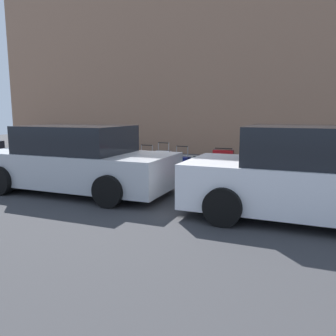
{
  "coord_description": "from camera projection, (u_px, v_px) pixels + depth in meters",
  "views": [
    {
      "loc": [
        -4.43,
        7.68,
        1.83
      ],
      "look_at": [
        -1.13,
        0.66,
        0.56
      ],
      "focal_mm": 36.6,
      "sensor_mm": 36.0,
      "label": 1
    }
  ],
  "objects": [
    {
      "name": "suitcase_olive_8",
      "position": [
        112.0,
        161.0,
        9.88
      ],
      "size": [
        0.49,
        0.25,
        0.9
      ],
      "color": "#59601E",
      "rests_on": "sidewalk_curb"
    },
    {
      "name": "building_facade_sidewalk_side",
      "position": [
        227.0,
        12.0,
        15.05
      ],
      "size": [
        24.0,
        3.0,
        12.37
      ],
      "primitive_type": "cube",
      "color": "#936B51",
      "rests_on": "ground_plane"
    },
    {
      "name": "suitcase_maroon_6",
      "position": [
        147.0,
        163.0,
        9.37
      ],
      "size": [
        0.41,
        0.22,
        0.82
      ],
      "color": "maroon",
      "rests_on": "sidewalk_curb"
    },
    {
      "name": "suitcase_olive_1",
      "position": [
        248.0,
        172.0,
        8.3
      ],
      "size": [
        0.49,
        0.24,
        0.71
      ],
      "color": "#59601E",
      "rests_on": "sidewalk_curb"
    },
    {
      "name": "parked_car_white_0",
      "position": [
        316.0,
        177.0,
        5.77
      ],
      "size": [
        4.47,
        2.21,
        1.6
      ],
      "color": "silver",
      "rests_on": "ground_plane"
    },
    {
      "name": "suitcase_navy_4",
      "position": [
        182.0,
        167.0,
        9.02
      ],
      "size": [
        0.4,
        0.28,
        0.83
      ],
      "color": "navy",
      "rests_on": "sidewalk_curb"
    },
    {
      "name": "parking_meter",
      "position": [
        313.0,
        151.0,
        7.78
      ],
      "size": [
        0.12,
        0.09,
        1.27
      ],
      "color": "slate",
      "rests_on": "sidewalk_curb"
    },
    {
      "name": "bollard_post",
      "position": [
        55.0,
        153.0,
        10.57
      ],
      "size": [
        0.14,
        0.14,
        0.89
      ],
      "primitive_type": "cylinder",
      "color": "#333338",
      "rests_on": "sidewalk_curb"
    },
    {
      "name": "fire_hydrant",
      "position": [
        71.0,
        155.0,
        10.5
      ],
      "size": [
        0.39,
        0.21,
        0.77
      ],
      "color": "#99999E",
      "rests_on": "sidewalk_curb"
    },
    {
      "name": "sidewalk_curb",
      "position": [
        178.0,
        166.0,
        11.24
      ],
      "size": [
        18.0,
        5.0,
        0.14
      ],
      "primitive_type": "cube",
      "color": "gray",
      "rests_on": "ground_plane"
    },
    {
      "name": "suitcase_red_9",
      "position": [
        97.0,
        159.0,
        10.19
      ],
      "size": [
        0.43,
        0.26,
        0.9
      ],
      "color": "red",
      "rests_on": "sidewalk_curb"
    },
    {
      "name": "suitcase_black_7",
      "position": [
        130.0,
        164.0,
        9.62
      ],
      "size": [
        0.47,
        0.22,
        0.83
      ],
      "color": "black",
      "rests_on": "sidewalk_curb"
    },
    {
      "name": "parked_car_silver_1",
      "position": [
        77.0,
        161.0,
        7.91
      ],
      "size": [
        4.61,
        2.26,
        1.53
      ],
      "color": "#B2B5BA",
      "rests_on": "ground_plane"
    },
    {
      "name": "suitcase_silver_5",
      "position": [
        164.0,
        163.0,
        9.15
      ],
      "size": [
        0.37,
        0.21,
        0.91
      ],
      "color": "#9EA0A8",
      "rests_on": "sidewalk_curb"
    },
    {
      "name": "suitcase_red_2",
      "position": [
        223.0,
        165.0,
        8.51
      ],
      "size": [
        0.51,
        0.24,
        0.82
      ],
      "color": "red",
      "rests_on": "sidewalk_curb"
    },
    {
      "name": "suitcase_black_0",
      "position": [
        271.0,
        172.0,
        7.94
      ],
      "size": [
        0.4,
        0.2,
        0.68
      ],
      "color": "black",
      "rests_on": "sidewalk_curb"
    },
    {
      "name": "suitcase_teal_3",
      "position": [
        200.0,
        169.0,
        8.7
      ],
      "size": [
        0.44,
        0.23,
        0.59
      ],
      "color": "#0F606B",
      "rests_on": "sidewalk_curb"
    },
    {
      "name": "ground_plane",
      "position": [
        140.0,
        182.0,
        9.02
      ],
      "size": [
        40.0,
        40.0,
        0.0
      ],
      "primitive_type": "plane",
      "color": "#333335"
    }
  ]
}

